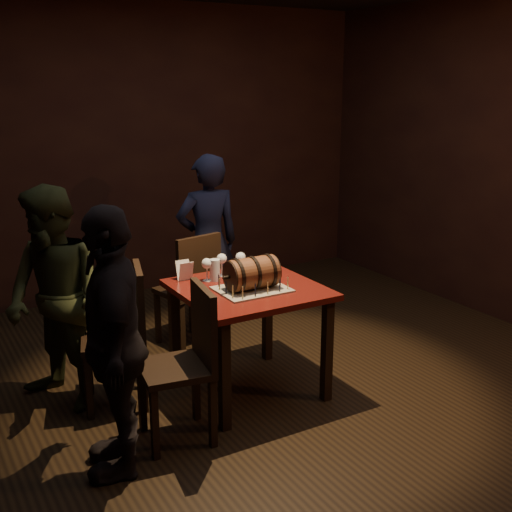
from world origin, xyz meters
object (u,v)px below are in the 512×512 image
at_px(chair_left_rear, 125,328).
at_px(person_left_front, 114,342).
at_px(chair_left_front, 188,355).
at_px(pint_of_ale, 215,271).
at_px(person_back, 208,243).
at_px(pub_table, 248,302).
at_px(barrel_cake, 252,273).
at_px(person_left_rear, 55,300).
at_px(wine_glass_mid, 222,260).
at_px(wine_glass_left, 207,265).
at_px(chair_back, 192,284).
at_px(wine_glass_right, 241,258).

distance_m(chair_left_rear, person_left_front, 0.78).
bearing_deg(chair_left_front, pint_of_ale, 50.70).
bearing_deg(person_back, pub_table, 82.75).
xyz_separation_m(pub_table, barrel_cake, (-0.01, -0.08, 0.23)).
height_order(pub_table, pint_of_ale, pint_of_ale).
xyz_separation_m(person_back, person_left_rear, (-1.46, -0.78, -0.02)).
height_order(wine_glass_mid, chair_left_rear, chair_left_rear).
xyz_separation_m(barrel_cake, chair_left_front, (-0.58, -0.26, -0.34)).
bearing_deg(person_left_rear, wine_glass_left, 54.78).
relative_size(chair_back, person_back, 0.62).
bearing_deg(pub_table, wine_glass_right, 71.08).
height_order(pub_table, chair_left_front, chair_left_front).
bearing_deg(chair_left_front, wine_glass_left, 54.79).
distance_m(wine_glass_left, chair_back, 0.74).
bearing_deg(wine_glass_right, barrel_cake, -107.23).
height_order(wine_glass_left, chair_left_rear, chair_left_rear).
relative_size(wine_glass_left, chair_left_rear, 0.17).
xyz_separation_m(chair_left_rear, person_left_front, (-0.29, -0.69, 0.22)).
distance_m(chair_left_front, person_left_front, 0.52).
bearing_deg(person_back, person_left_rear, 34.62).
bearing_deg(pub_table, person_left_rear, 158.89).
xyz_separation_m(chair_back, person_left_rear, (-1.14, -0.43, 0.20)).
bearing_deg(chair_left_rear, wine_glass_left, -0.39).
relative_size(barrel_cake, chair_left_front, 0.41).
bearing_deg(chair_left_rear, chair_left_front, -73.12).
relative_size(wine_glass_right, person_left_front, 0.11).
bearing_deg(person_back, chair_back, 54.36).
distance_m(wine_glass_right, pint_of_ale, 0.23).
bearing_deg(chair_left_rear, barrel_cake, -23.47).
distance_m(wine_glass_left, wine_glass_mid, 0.15).
bearing_deg(chair_back, wine_glass_left, -105.09).
bearing_deg(barrel_cake, chair_back, 89.79).
bearing_deg(person_left_rear, pub_table, 45.03).
bearing_deg(pint_of_ale, chair_left_rear, 177.97).
distance_m(pint_of_ale, chair_back, 0.72).
height_order(chair_left_front, person_back, person_back).
distance_m(wine_glass_right, chair_left_front, 0.98).
bearing_deg(chair_left_front, pub_table, 29.47).
bearing_deg(wine_glass_mid, pint_of_ale, -140.52).
bearing_deg(pub_table, pint_of_ale, 119.28).
bearing_deg(wine_glass_left, chair_left_front, -125.21).
xyz_separation_m(person_left_rear, person_left_front, (0.10, -0.88, 0.01)).
relative_size(barrel_cake, wine_glass_mid, 2.37).
distance_m(pub_table, wine_glass_mid, 0.38).
bearing_deg(pint_of_ale, person_back, 66.52).
xyz_separation_m(pint_of_ale, person_back, (0.43, 0.99, -0.07)).
bearing_deg(chair_back, chair_left_rear, -140.65).
distance_m(wine_glass_right, person_left_front, 1.36).
relative_size(chair_back, chair_left_front, 1.00).
bearing_deg(person_left_front, person_back, 158.59).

